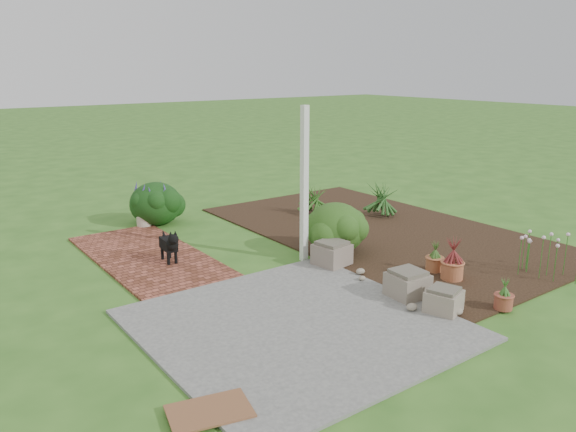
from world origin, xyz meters
TOP-DOWN VIEW (x-y plane):
  - ground at (0.00, 0.00)m, footprint 80.00×80.00m
  - concrete_patio at (-1.25, -1.75)m, footprint 3.50×3.50m
  - brick_path at (-1.70, 1.75)m, footprint 1.60×3.50m
  - garden_bed at (2.50, 0.50)m, footprint 4.00×7.00m
  - veranda_post at (0.30, 0.10)m, footprint 0.10×0.10m
  - stone_trough_near at (0.48, -2.58)m, footprint 0.51×0.51m
  - stone_trough_mid at (0.48, -1.97)m, footprint 0.51×0.51m
  - stone_trough_far at (0.48, -0.39)m, footprint 0.55×0.55m
  - coir_doormat at (-2.98, -2.74)m, footprint 0.84×0.64m
  - black_dog at (-1.55, 1.20)m, footprint 0.21×0.60m
  - cream_ceramic_urn at (-1.05, 3.48)m, footprint 0.35×0.35m
  - evergreen_shrub at (0.96, 0.09)m, footprint 1.16×1.16m
  - agapanthus_clump_back at (3.25, 1.28)m, footprint 1.05×1.05m
  - agapanthus_clump_front at (2.25, 2.30)m, footprint 0.93×0.93m
  - pink_flower_patch at (2.82, -2.69)m, footprint 1.17×1.17m
  - terracotta_pot_bronze at (1.52, -1.90)m, footprint 0.36×0.36m
  - terracotta_pot_small_left at (1.57, -1.53)m, footprint 0.28×0.28m
  - terracotta_pot_small_right at (1.18, -2.98)m, footprint 0.26×0.26m
  - purple_flowering_bush at (-0.74, 3.59)m, footprint 1.33×1.33m

SIDE VIEW (x-z plane):
  - ground at x=0.00m, z-range 0.00..0.00m
  - garden_bed at x=2.50m, z-range 0.00..0.03m
  - concrete_patio at x=-1.25m, z-range 0.00..0.04m
  - brick_path at x=-1.70m, z-range 0.00..0.04m
  - coir_doormat at x=-2.98m, z-range 0.04..0.06m
  - terracotta_pot_small_right at x=1.18m, z-range 0.03..0.23m
  - terracotta_pot_small_left at x=1.57m, z-range 0.03..0.25m
  - terracotta_pot_bronze at x=1.52m, z-range 0.03..0.29m
  - stone_trough_near at x=0.48m, z-range 0.04..0.31m
  - stone_trough_mid at x=0.48m, z-range 0.04..0.36m
  - stone_trough_far at x=0.48m, z-range 0.04..0.36m
  - cream_ceramic_urn at x=-1.05m, z-range 0.04..0.42m
  - black_dog at x=-1.55m, z-range 0.09..0.61m
  - pink_flower_patch at x=2.82m, z-range 0.03..0.68m
  - agapanthus_clump_front at x=2.25m, z-range 0.03..0.76m
  - purple_flowering_bush at x=-0.74m, z-range 0.00..0.87m
  - agapanthus_clump_back at x=3.25m, z-range 0.03..0.88m
  - evergreen_shrub at x=0.96m, z-range 0.03..0.89m
  - veranda_post at x=0.30m, z-range 0.00..2.50m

